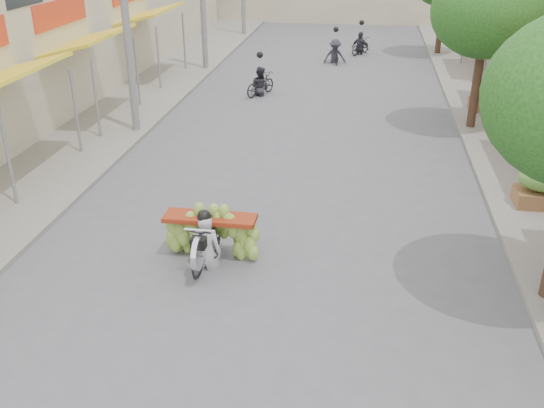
{
  "coord_description": "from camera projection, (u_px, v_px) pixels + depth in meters",
  "views": [
    {
      "loc": [
        1.84,
        -5.97,
        6.41
      ],
      "look_at": [
        0.14,
        5.04,
        1.1
      ],
      "focal_mm": 40.0,
      "sensor_mm": 36.0,
      "label": 1
    }
  ],
  "objects": [
    {
      "name": "sidewalk_left",
      "position": [
        124.0,
        104.0,
        22.66
      ],
      "size": [
        4.0,
        60.0,
        0.12
      ],
      "primitive_type": "cube",
      "color": "gray",
      "rests_on": "ground"
    },
    {
      "name": "produce_crate_far",
      "position": [
        488.0,
        94.0,
        21.45
      ],
      "size": [
        1.2,
        0.88,
        1.16
      ],
      "color": "brown",
      "rests_on": "ground"
    },
    {
      "name": "bg_motorbike_b",
      "position": [
        335.0,
        45.0,
        28.79
      ],
      "size": [
        1.16,
        1.71,
        1.95
      ],
      "color": "black",
      "rests_on": "ground"
    },
    {
      "name": "banana_motorbike",
      "position": [
        208.0,
        231.0,
        12.13
      ],
      "size": [
        2.2,
        1.86,
        2.13
      ],
      "color": "black",
      "rests_on": "ground"
    },
    {
      "name": "street_tree_mid",
      "position": [
        487.0,
        11.0,
        18.45
      ],
      "size": [
        3.4,
        3.4,
        5.25
      ],
      "color": "#3A2719",
      "rests_on": "ground"
    },
    {
      "name": "bg_motorbike_c",
      "position": [
        361.0,
        38.0,
        30.63
      ],
      "size": [
        1.18,
        1.56,
        1.95
      ],
      "color": "black",
      "rests_on": "ground"
    },
    {
      "name": "utility_pole_mid",
      "position": [
        124.0,
        4.0,
        18.05
      ],
      "size": [
        0.6,
        0.24,
        8.0
      ],
      "color": "slate",
      "rests_on": "ground"
    },
    {
      "name": "pedestrian",
      "position": [
        482.0,
        81.0,
        21.96
      ],
      "size": [
        0.97,
        0.73,
        1.74
      ],
      "rotation": [
        0.0,
        0.0,
        3.43
      ],
      "color": "white",
      "rests_on": "ground"
    },
    {
      "name": "bg_motorbike_a",
      "position": [
        260.0,
        76.0,
        23.63
      ],
      "size": [
        1.23,
        1.66,
        1.95
      ],
      "color": "black",
      "rests_on": "ground"
    },
    {
      "name": "produce_crate_mid",
      "position": [
        544.0,
        182.0,
        14.31
      ],
      "size": [
        1.2,
        0.88,
        1.16
      ],
      "color": "brown",
      "rests_on": "ground"
    },
    {
      "name": "sidewalk_right",
      "position": [
        514.0,
        121.0,
        20.73
      ],
      "size": [
        4.0,
        60.0,
        0.12
      ],
      "primitive_type": "cube",
      "color": "gray",
      "rests_on": "ground"
    }
  ]
}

